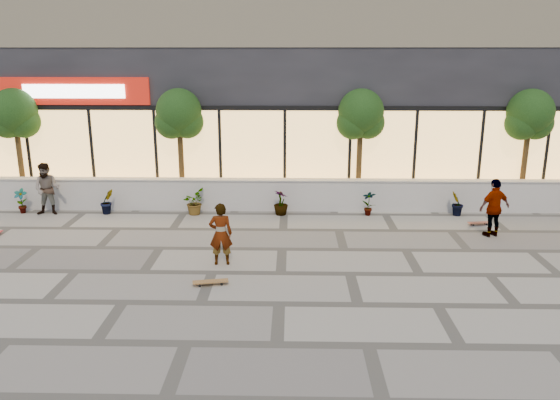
{
  "coord_description": "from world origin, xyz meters",
  "views": [
    {
      "loc": [
        0.25,
        -10.34,
        5.04
      ],
      "look_at": [
        -0.06,
        3.45,
        1.3
      ],
      "focal_mm": 35.0,
      "sensor_mm": 36.0,
      "label": 1
    }
  ],
  "objects_px": {
    "skater_right_near": "(494,208)",
    "skateboard_right_near": "(479,223)",
    "tree_mideast": "(361,117)",
    "skater_center": "(221,234)",
    "tree_midwest": "(179,117)",
    "tree_east": "(530,118)",
    "tree_west": "(15,116)",
    "skater_left": "(47,189)",
    "skateboard_center": "(210,282)"
  },
  "relations": [
    {
      "from": "skater_right_near",
      "to": "skateboard_right_near",
      "type": "bearing_deg",
      "value": -110.22
    },
    {
      "from": "tree_mideast",
      "to": "skater_center",
      "type": "distance_m",
      "value": 7.14
    },
    {
      "from": "tree_midwest",
      "to": "skater_right_near",
      "type": "relative_size",
      "value": 2.35
    },
    {
      "from": "tree_east",
      "to": "skater_right_near",
      "type": "distance_m",
      "value": 4.39
    },
    {
      "from": "tree_west",
      "to": "skater_left",
      "type": "xyz_separation_m",
      "value": [
        1.46,
        -1.4,
        -2.14
      ]
    },
    {
      "from": "skater_right_near",
      "to": "skateboard_center",
      "type": "relative_size",
      "value": 2.03
    },
    {
      "from": "tree_midwest",
      "to": "skater_left",
      "type": "xyz_separation_m",
      "value": [
        -4.04,
        -1.4,
        -2.14
      ]
    },
    {
      "from": "tree_midwest",
      "to": "skater_center",
      "type": "relative_size",
      "value": 2.52
    },
    {
      "from": "tree_mideast",
      "to": "skateboard_center",
      "type": "xyz_separation_m",
      "value": [
        -4.06,
        -6.78,
        -2.91
      ]
    },
    {
      "from": "tree_midwest",
      "to": "tree_mideast",
      "type": "xyz_separation_m",
      "value": [
        6.0,
        0.0,
        0.0
      ]
    },
    {
      "from": "skater_center",
      "to": "skater_left",
      "type": "bearing_deg",
      "value": -40.12
    },
    {
      "from": "skateboard_right_near",
      "to": "tree_east",
      "type": "bearing_deg",
      "value": 36.43
    },
    {
      "from": "skateboard_right_near",
      "to": "skater_center",
      "type": "bearing_deg",
      "value": -165.99
    },
    {
      "from": "tree_west",
      "to": "skateboard_right_near",
      "type": "relative_size",
      "value": 5.5
    },
    {
      "from": "tree_midwest",
      "to": "skateboard_right_near",
      "type": "height_order",
      "value": "tree_midwest"
    },
    {
      "from": "skater_center",
      "to": "skater_left",
      "type": "distance_m",
      "value": 7.32
    },
    {
      "from": "skater_right_near",
      "to": "skater_center",
      "type": "bearing_deg",
      "value": -3.77
    },
    {
      "from": "tree_midwest",
      "to": "skateboard_right_near",
      "type": "xyz_separation_m",
      "value": [
        9.42,
        -2.2,
        -2.92
      ]
    },
    {
      "from": "skater_left",
      "to": "skater_right_near",
      "type": "distance_m",
      "value": 13.59
    },
    {
      "from": "skater_right_near",
      "to": "skateboard_center",
      "type": "height_order",
      "value": "skater_right_near"
    },
    {
      "from": "tree_mideast",
      "to": "skater_center",
      "type": "relative_size",
      "value": 2.52
    },
    {
      "from": "tree_east",
      "to": "skater_center",
      "type": "bearing_deg",
      "value": -149.83
    },
    {
      "from": "tree_west",
      "to": "skater_center",
      "type": "distance_m",
      "value": 9.58
    },
    {
      "from": "skater_center",
      "to": "skater_left",
      "type": "height_order",
      "value": "skater_left"
    },
    {
      "from": "tree_midwest",
      "to": "skater_left",
      "type": "bearing_deg",
      "value": -160.87
    },
    {
      "from": "skater_left",
      "to": "tree_mideast",
      "type": "bearing_deg",
      "value": 3.82
    },
    {
      "from": "tree_east",
      "to": "skater_center",
      "type": "relative_size",
      "value": 2.52
    },
    {
      "from": "tree_west",
      "to": "skateboard_center",
      "type": "distance_m",
      "value": 10.48
    },
    {
      "from": "tree_west",
      "to": "skater_left",
      "type": "bearing_deg",
      "value": -43.72
    },
    {
      "from": "tree_midwest",
      "to": "skater_right_near",
      "type": "height_order",
      "value": "tree_midwest"
    },
    {
      "from": "tree_east",
      "to": "skateboard_center",
      "type": "xyz_separation_m",
      "value": [
        -9.56,
        -6.78,
        -2.91
      ]
    },
    {
      "from": "skater_right_near",
      "to": "skateboard_center",
      "type": "xyz_separation_m",
      "value": [
        -7.49,
        -3.56,
        -0.75
      ]
    },
    {
      "from": "skater_right_near",
      "to": "skateboard_right_near",
      "type": "height_order",
      "value": "skater_right_near"
    },
    {
      "from": "skateboard_right_near",
      "to": "tree_midwest",
      "type": "bearing_deg",
      "value": 156.75
    },
    {
      "from": "skater_center",
      "to": "skater_right_near",
      "type": "xyz_separation_m",
      "value": [
        7.41,
        2.28,
        0.06
      ]
    },
    {
      "from": "tree_mideast",
      "to": "skater_center",
      "type": "height_order",
      "value": "tree_mideast"
    },
    {
      "from": "tree_midwest",
      "to": "tree_east",
      "type": "bearing_deg",
      "value": 0.0
    },
    {
      "from": "skater_left",
      "to": "tree_west",
      "type": "bearing_deg",
      "value": 132.16
    },
    {
      "from": "tree_east",
      "to": "skater_left",
      "type": "height_order",
      "value": "tree_east"
    },
    {
      "from": "tree_east",
      "to": "skateboard_center",
      "type": "bearing_deg",
      "value": -144.65
    },
    {
      "from": "skater_left",
      "to": "skateboard_center",
      "type": "bearing_deg",
      "value": -46.14
    },
    {
      "from": "tree_mideast",
      "to": "skateboard_right_near",
      "type": "relative_size",
      "value": 5.5
    },
    {
      "from": "skateboard_center",
      "to": "skateboard_right_near",
      "type": "xyz_separation_m",
      "value": [
        7.48,
        4.59,
        -0.01
      ]
    },
    {
      "from": "tree_west",
      "to": "skater_left",
      "type": "distance_m",
      "value": 2.95
    },
    {
      "from": "tree_midwest",
      "to": "skater_right_near",
      "type": "bearing_deg",
      "value": -18.87
    },
    {
      "from": "tree_east",
      "to": "skater_left",
      "type": "xyz_separation_m",
      "value": [
        -15.54,
        -1.4,
        -2.14
      ]
    },
    {
      "from": "tree_west",
      "to": "tree_east",
      "type": "bearing_deg",
      "value": 0.0
    },
    {
      "from": "tree_west",
      "to": "skater_center",
      "type": "xyz_separation_m",
      "value": [
        7.53,
        -5.51,
        -2.21
      ]
    },
    {
      "from": "tree_midwest",
      "to": "skateboard_right_near",
      "type": "distance_m",
      "value": 10.1
    },
    {
      "from": "skater_left",
      "to": "tree_east",
      "type": "bearing_deg",
      "value": 1.03
    }
  ]
}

